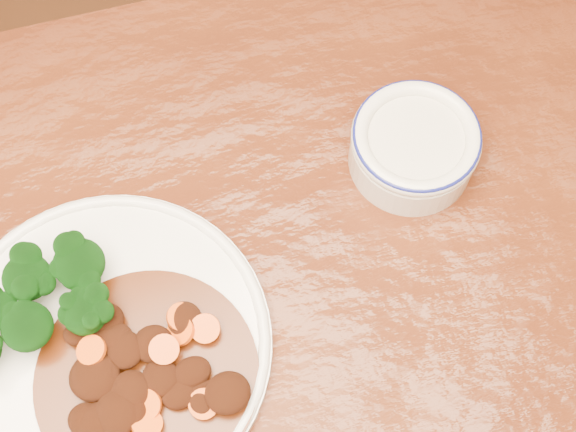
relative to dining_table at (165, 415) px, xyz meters
name	(u,v)px	position (x,y,z in m)	size (l,w,h in m)	color
dining_table	(165,415)	(0.00, 0.00, 0.00)	(1.57, 1.02, 0.75)	#56240F
dinner_plate	(106,347)	(-0.03, 0.06, 0.09)	(0.31, 0.31, 0.02)	white
broccoli_florets	(43,303)	(-0.07, 0.11, 0.12)	(0.15, 0.10, 0.05)	#568645
mince_stew	(140,375)	(0.00, 0.02, 0.10)	(0.21, 0.21, 0.03)	#4C1A08
dip_bowl	(414,146)	(0.32, 0.15, 0.11)	(0.13, 0.13, 0.06)	silver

